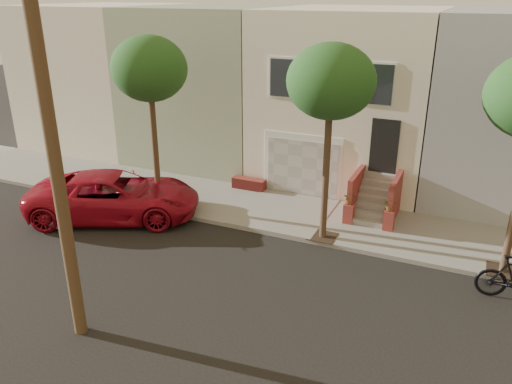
% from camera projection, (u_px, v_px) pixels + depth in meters
% --- Properties ---
extents(ground, '(90.00, 90.00, 0.00)m').
position_uv_depth(ground, '(246.00, 293.00, 14.05)').
color(ground, black).
rests_on(ground, ground).
extents(sidewalk, '(40.00, 3.70, 0.15)m').
position_uv_depth(sidewalk, '(308.00, 217.00, 18.56)').
color(sidewalk, gray).
rests_on(sidewalk, ground).
extents(house_row, '(33.10, 11.70, 7.00)m').
position_uv_depth(house_row, '(354.00, 92.00, 22.18)').
color(house_row, beige).
rests_on(house_row, sidewalk).
extents(tree_left, '(2.70, 2.57, 6.30)m').
position_uv_depth(tree_left, '(149.00, 70.00, 17.49)').
color(tree_left, '#2D2116').
rests_on(tree_left, sidewalk).
extents(tree_mid, '(2.70, 2.57, 6.30)m').
position_uv_depth(tree_mid, '(331.00, 83.00, 15.02)').
color(tree_mid, '#2D2116').
rests_on(tree_mid, sidewalk).
extents(pickup_truck, '(6.72, 5.08, 1.70)m').
position_uv_depth(pickup_truck, '(115.00, 196.00, 18.43)').
color(pickup_truck, '#A30F22').
rests_on(pickup_truck, ground).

